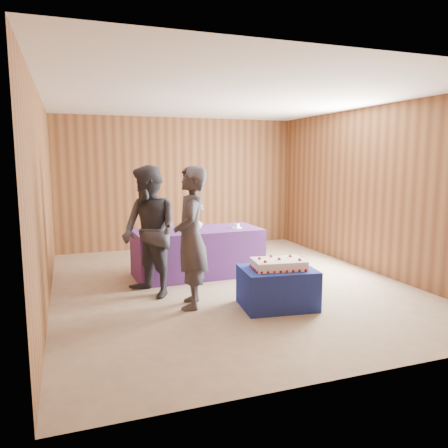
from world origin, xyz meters
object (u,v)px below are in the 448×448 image
cake_table (277,287)px  guest_right (150,232)px  sheet_cake (278,264)px  serving_table (198,252)px  guest_left (191,238)px  vase (197,223)px

cake_table → guest_right: (-1.42, 0.99, 0.64)m
sheet_cake → guest_right: 1.78m
cake_table → sheet_cake: bearing=-81.0°
serving_table → guest_left: size_ratio=1.13×
cake_table → sheet_cake: sheet_cake is taller
sheet_cake → guest_left: size_ratio=0.41×
cake_table → serving_table: (-0.52, 1.80, 0.12)m
cake_table → serving_table: bearing=113.1°
vase → serving_table: bearing=-3.7°
guest_right → cake_table: bearing=29.2°
serving_table → guest_left: guest_left is taller
cake_table → guest_left: 1.26m
sheet_cake → vase: 1.92m
serving_table → cake_table: bearing=-75.8°
serving_table → guest_left: bearing=-111.2°
serving_table → vase: bearing=174.5°
sheet_cake → serving_table: bearing=114.4°
vase → cake_table: bearing=-73.5°
guest_left → cake_table: bearing=85.4°
cake_table → sheet_cake: size_ratio=1.24×
sheet_cake → guest_right: bearing=153.0°
serving_table → guest_right: size_ratio=1.12×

